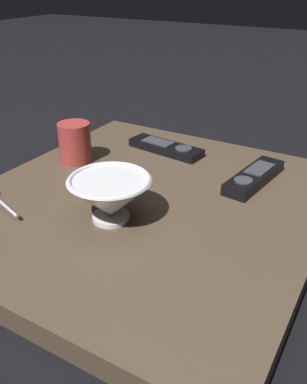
{
  "coord_description": "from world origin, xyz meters",
  "views": [
    {
      "loc": [
        -0.36,
        0.58,
        0.42
      ],
      "look_at": [
        -0.02,
        0.01,
        0.06
      ],
      "focal_mm": 38.92,
      "sensor_mm": 36.0,
      "label": 1
    }
  ],
  "objects": [
    {
      "name": "tv_remote_far",
      "position": [
        0.08,
        -0.22,
        0.05
      ],
      "size": [
        0.19,
        0.08,
        0.02
      ],
      "color": "black",
      "rests_on": "table"
    },
    {
      "name": "cereal_bowl",
      "position": [
        0.01,
        0.1,
        0.08
      ],
      "size": [
        0.14,
        0.14,
        0.08
      ],
      "color": "silver",
      "rests_on": "table"
    },
    {
      "name": "tv_remote_near",
      "position": [
        -0.15,
        -0.16,
        0.05
      ],
      "size": [
        0.07,
        0.18,
        0.03
      ],
      "color": "black",
      "rests_on": "table"
    },
    {
      "name": "table",
      "position": [
        0.0,
        0.0,
        0.02
      ],
      "size": [
        0.63,
        0.68,
        0.04
      ],
      "color": "#4C3D2D",
      "rests_on": "ground"
    },
    {
      "name": "ground_plane",
      "position": [
        0.0,
        0.0,
        0.0
      ],
      "size": [
        6.0,
        6.0,
        0.0
      ],
      "primitive_type": "plane",
      "color": "black"
    },
    {
      "name": "coffee_mug",
      "position": [
        0.22,
        -0.07,
        0.08
      ],
      "size": [
        0.07,
        0.07,
        0.09
      ],
      "color": "#A53833",
      "rests_on": "table"
    }
  ]
}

